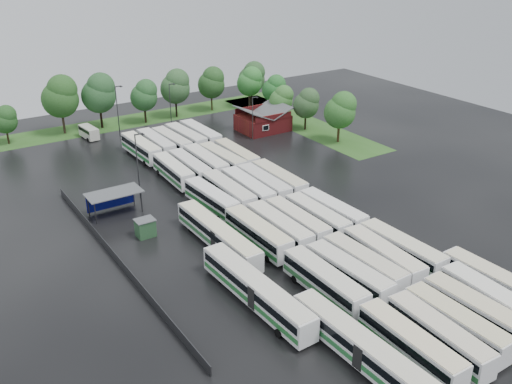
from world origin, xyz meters
TOP-DOWN VIEW (x-y plane):
  - ground at (0.00, 0.00)m, footprint 160.00×160.00m
  - brick_building at (24.00, 42.77)m, footprint 10.07×8.60m
  - wash_shed at (-17.20, 22.02)m, footprint 8.20×4.20m
  - utility_hut at (-16.20, 12.60)m, footprint 2.70×2.20m
  - grass_strip_north at (2.00, 64.80)m, footprint 80.00×10.00m
  - grass_strip_east at (34.00, 42.80)m, footprint 10.00×50.00m
  - west_fence at (-22.20, 8.00)m, footprint 0.10×50.00m
  - bus_r0c0 at (-4.55, -25.77)m, footprint 2.95×12.61m
  - bus_r0c1 at (-1.06, -26.31)m, footprint 3.23×12.59m
  - bus_r0c2 at (2.06, -25.99)m, footprint 2.67×12.30m
  - bus_r0c3 at (5.36, -26.01)m, footprint 2.99×12.75m
  - bus_r0c4 at (8.43, -25.77)m, footprint 3.28×12.98m
  - bus_r1c0 at (-4.52, -12.52)m, footprint 2.82×12.88m
  - bus_r1c1 at (-1.02, -12.70)m, footprint 3.19×12.77m
  - bus_r1c2 at (2.00, -12.13)m, footprint 2.93×12.61m
  - bus_r1c3 at (5.19, -12.18)m, footprint 3.32×12.87m
  - bus_r1c4 at (8.56, -12.12)m, footprint 3.03×12.85m
  - bus_r2c0 at (-4.57, 1.50)m, footprint 2.81×12.90m
  - bus_r2c1 at (-1.29, 1.25)m, footprint 2.78×12.81m
  - bus_r2c2 at (1.93, 1.37)m, footprint 2.71×12.41m
  - bus_r2c3 at (5.27, 1.04)m, footprint 2.66×12.30m
  - bus_r2c4 at (8.29, 1.23)m, footprint 2.96×12.43m
  - bus_r3c0 at (-4.35, 14.73)m, footprint 3.09×12.32m
  - bus_r3c1 at (-1.11, 15.15)m, footprint 2.95×12.95m
  - bus_r3c2 at (2.18, 14.70)m, footprint 3.10×12.90m
  - bus_r3c3 at (5.29, 14.79)m, footprint 2.96×12.73m
  - bus_r3c4 at (8.33, 14.84)m, footprint 2.91×12.85m
  - bus_r4c0 at (-4.28, 28.23)m, footprint 3.00×12.28m
  - bus_r4c1 at (-1.14, 28.25)m, footprint 2.87×12.33m
  - bus_r4c2 at (2.10, 28.40)m, footprint 2.98×12.84m
  - bus_r4c3 at (5.32, 28.09)m, footprint 3.03×12.54m
  - bus_r4c4 at (8.47, 28.42)m, footprint 2.85×12.42m
  - bus_r5c0 at (-4.45, 41.71)m, footprint 3.03×12.77m
  - bus_r5c1 at (-1.16, 42.27)m, footprint 2.76×12.55m
  - bus_r5c2 at (1.94, 41.81)m, footprint 3.07×12.49m
  - bus_r5c3 at (5.22, 42.25)m, footprint 3.20×12.78m
  - bus_r5c4 at (8.53, 42.32)m, footprint 2.85×12.86m
  - artic_bus_west_a at (-8.94, -23.37)m, footprint 2.93×18.33m
  - artic_bus_west_b at (-9.27, 4.21)m, footprint 2.78×18.46m
  - artic_bus_west_c at (-12.18, -9.60)m, footprint 3.18×19.14m
  - minibus at (-9.14, 58.20)m, footprint 2.67×5.91m
  - tree_north_0 at (-23.77, 63.79)m, footprint 4.87×4.87m
  - tree_north_1 at (-12.28, 64.13)m, footprint 7.63×7.63m
  - tree_north_2 at (-4.29, 63.51)m, footprint 7.34×7.34m
  - tree_north_3 at (5.19, 61.72)m, footprint 5.97×5.97m
  - tree_north_4 at (13.00, 61.98)m, footprint 6.77×6.77m
  - tree_north_5 at (22.44, 62.09)m, footprint 6.39×6.39m
  - tree_north_6 at (33.10, 60.90)m, footprint 6.52×6.52m
  - tree_east_0 at (32.84, 27.95)m, footprint 6.37×6.37m
  - tree_east_1 at (32.16, 38.08)m, footprint 5.55×5.55m
  - tree_east_2 at (30.29, 44.61)m, footprint 5.26×5.25m
  - tree_east_3 at (33.75, 52.42)m, footprint 5.49×5.49m
  - tree_east_4 at (31.49, 59.41)m, footprint 6.03×6.03m
  - lamp_post_ne at (18.83, 38.67)m, footprint 1.39×0.27m
  - lamp_post_nw at (-11.70, 24.91)m, footprint 1.67×0.32m
  - lamp_post_back_w at (-3.18, 56.03)m, footprint 1.64×0.32m
  - lamp_post_back_e at (8.43, 55.35)m, footprint 1.49×0.29m
  - puddle_0 at (-0.21, -21.30)m, footprint 3.95×3.95m
  - puddle_1 at (8.26, -19.48)m, footprint 3.19×3.19m
  - puddle_2 at (-9.05, 0.99)m, footprint 7.41×7.41m
  - puddle_3 at (2.09, -1.24)m, footprint 3.69×3.69m
  - puddle_4 at (11.04, -17.37)m, footprint 3.66×3.66m

SIDE VIEW (x-z plane):
  - ground at x=0.00m, z-range 0.00..0.00m
  - puddle_0 at x=-0.21m, z-range 0.00..0.01m
  - puddle_1 at x=8.26m, z-range 0.00..0.01m
  - puddle_2 at x=-9.05m, z-range 0.00..0.01m
  - puddle_3 at x=2.09m, z-range 0.00..0.01m
  - puddle_4 at x=11.04m, z-range 0.00..0.01m
  - grass_strip_north at x=2.00m, z-range 0.00..0.01m
  - grass_strip_east at x=34.00m, z-range 0.00..0.01m
  - west_fence at x=-22.20m, z-range 0.00..1.20m
  - utility_hut at x=-16.20m, z-range 0.01..2.63m
  - minibus at x=-9.14m, z-range 0.14..2.64m
  - brick_building at x=24.00m, z-range -0.83..4.56m
  - bus_r4c0 at x=-4.28m, z-range 0.17..3.56m
  - bus_r3c0 at x=-4.35m, z-range 0.17..3.57m
  - bus_r4c1 at x=-1.14m, z-range 0.17..3.59m
  - bus_r0c2 at x=2.06m, z-range 0.17..3.59m
  - bus_r2c3 at x=5.27m, z-range 0.17..3.59m
  - artic_bus_west_a at x=-8.94m, z-range 0.19..3.58m
  - bus_r2c4 at x=8.29m, z-range 0.17..3.61m
  - bus_r4c4 at x=8.47m, z-range 0.17..3.62m
  - artic_bus_west_b at x=-9.27m, z-range 0.19..3.61m
  - bus_r2c2 at x=1.93m, z-range 0.17..3.62m
  - bus_r5c2 at x=1.94m, z-range 0.17..3.62m
  - bus_r4c3 at x=5.32m, z-range 0.17..3.64m
  - bus_r0c1 at x=-1.06m, z-range 0.17..3.65m
  - bus_r5c1 at x=-1.16m, z-range 0.17..3.66m
  - bus_r0c0 at x=-4.55m, z-range 0.17..3.67m
  - bus_r1c2 at x=2.00m, z-range 0.17..3.67m
  - bus_r1c1 at x=-1.02m, z-range 0.18..3.70m
  - bus_r3c3 at x=5.29m, z-range 0.18..3.70m
  - bus_r5c3 at x=5.22m, z-range 0.18..3.71m
  - bus_r0c3 at x=5.36m, z-range 0.18..3.71m
  - bus_r5c0 at x=-4.45m, z-range 0.18..3.71m
  - bus_r1c3 at x=5.19m, z-range 0.18..3.73m
  - bus_r4c2 at x=2.10m, z-range 0.18..3.74m
  - bus_r1c4 at x=8.56m, z-range 0.18..3.74m
  - bus_r2c1 at x=-1.29m, z-range 0.18..3.74m
  - bus_r3c4 at x=8.33m, z-range 0.18..3.74m
  - artic_bus_west_c at x=-12.18m, z-range 0.19..3.73m
  - bus_r3c2 at x=2.18m, z-range 0.18..3.75m
  - bus_r5c4 at x=8.53m, z-range 0.18..3.75m
  - bus_r1c0 at x=-4.52m, z-range 0.18..3.76m
  - bus_r0c4 at x=8.43m, z-range 0.18..3.76m
  - bus_r2c0 at x=-4.57m, z-range 0.18..3.77m
  - bus_r3c1 at x=-1.11m, z-range 0.18..3.77m
  - wash_shed at x=-17.20m, z-range 1.20..4.78m
  - tree_north_0 at x=-23.77m, z-range 1.15..9.22m
  - lamp_post_ne at x=18.83m, z-range 0.73..9.74m
  - tree_east_2 at x=30.29m, z-range 1.24..9.93m
  - lamp_post_back_e at x=8.43m, z-range 0.78..10.47m
  - tree_east_3 at x=33.75m, z-range 1.30..10.40m
  - tree_east_1 at x=32.16m, z-range 1.32..10.51m
  - lamp_post_back_w at x=-3.18m, z-range 0.86..11.50m
  - lamp_post_nw at x=-11.70m, z-range 0.87..11.68m
  - tree_north_3 at x=5.19m, z-range 1.42..11.31m
  - tree_east_4 at x=31.49m, z-range 1.43..11.42m
  - tree_east_0 at x=32.84m, z-range 1.51..12.05m
  - tree_north_5 at x=22.44m, z-range 1.52..12.10m
  - tree_north_6 at x=33.10m, z-range 1.55..12.34m
  - tree_north_4 at x=13.00m, z-range 1.61..12.83m
  - tree_north_2 at x=-4.29m, z-range 1.74..13.91m
  - tree_north_1 at x=-12.28m, z-range 1.81..14.46m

